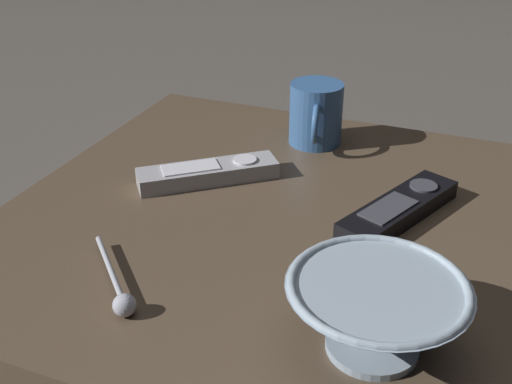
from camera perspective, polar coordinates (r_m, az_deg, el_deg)
ground_plane at (r=0.81m, az=1.29°, el=-4.02°), size 6.00×6.00×0.00m
table at (r=0.80m, az=1.30°, el=-2.96°), size 0.66×0.64×0.03m
cereal_bowl at (r=0.58m, az=10.67°, el=-10.57°), size 0.16×0.16×0.07m
coffee_mug at (r=0.96m, az=5.37°, el=6.97°), size 0.11×0.08×0.09m
teaspoon at (r=0.65m, az=-12.06°, el=-9.01°), size 0.10×0.10×0.02m
tv_remote_near at (r=0.79m, az=12.69°, el=-1.52°), size 0.20×0.12×0.03m
tv_remote_far at (r=0.86m, az=-4.31°, el=1.71°), size 0.15×0.17×0.03m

